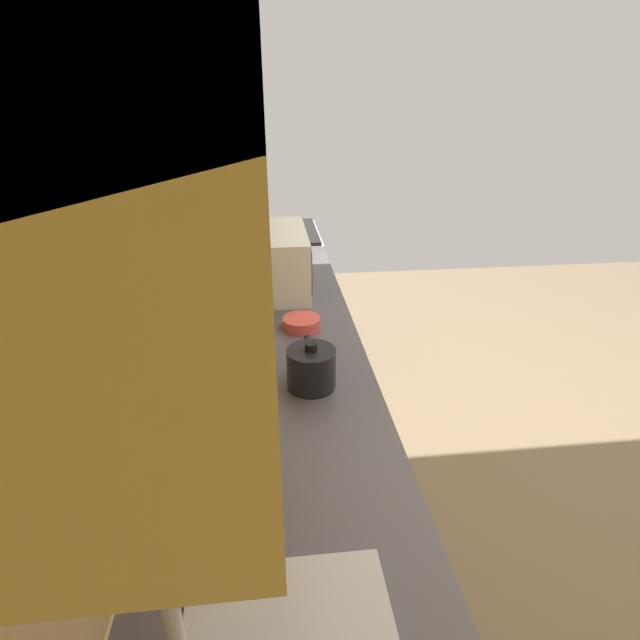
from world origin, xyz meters
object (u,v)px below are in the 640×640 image
object	(u,v)px
microwave	(267,260)
bowl	(302,322)
oven_range	(274,294)
kettle	(311,368)

from	to	relation	value
microwave	bowl	bearing A→B (deg)	-163.82
oven_range	kettle	world-z (taller)	oven_range
microwave	kettle	bearing A→B (deg)	-171.49
kettle	oven_range	bearing A→B (deg)	3.12
oven_range	microwave	bearing A→B (deg)	178.34
oven_range	kettle	bearing A→B (deg)	-176.88
oven_range	kettle	size ratio (longest dim) A/B	5.16
microwave	kettle	distance (m)	0.85
oven_range	microwave	size ratio (longest dim) A/B	2.06
microwave	bowl	xyz separation A→B (m)	(-0.43, -0.13, -0.11)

